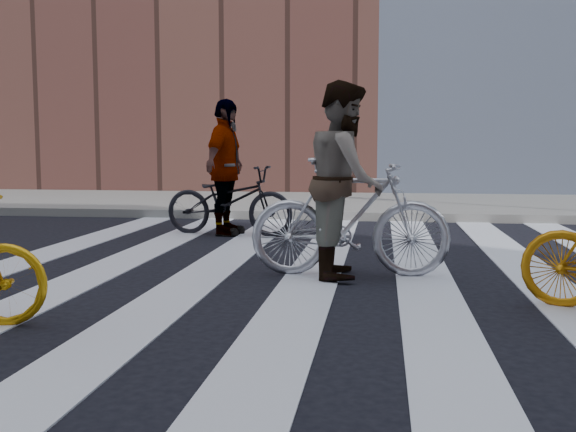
% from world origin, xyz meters
% --- Properties ---
extents(ground, '(100.00, 100.00, 0.00)m').
position_xyz_m(ground, '(0.00, 0.00, 0.00)').
color(ground, black).
rests_on(ground, ground).
extents(sidewalk_far, '(100.00, 5.00, 0.15)m').
position_xyz_m(sidewalk_far, '(0.00, 7.50, 0.07)').
color(sidewalk_far, gray).
rests_on(sidewalk_far, ground).
extents(zebra_crosswalk, '(8.25, 10.00, 0.01)m').
position_xyz_m(zebra_crosswalk, '(0.00, 0.00, 0.01)').
color(zebra_crosswalk, white).
rests_on(zebra_crosswalk, ground).
extents(bike_silver_mid, '(1.99, 0.64, 1.19)m').
position_xyz_m(bike_silver_mid, '(-0.18, 0.03, 0.59)').
color(bike_silver_mid, silver).
rests_on(bike_silver_mid, ground).
extents(bike_dark_rear, '(2.01, 0.95, 1.01)m').
position_xyz_m(bike_dark_rear, '(-2.07, 2.91, 0.51)').
color(bike_dark_rear, black).
rests_on(bike_dark_rear, ground).
extents(rider_mid, '(0.77, 0.97, 1.93)m').
position_xyz_m(rider_mid, '(-0.23, 0.03, 0.96)').
color(rider_mid, slate).
rests_on(rider_mid, ground).
extents(rider_rear, '(0.65, 1.21, 1.97)m').
position_xyz_m(rider_rear, '(-2.12, 2.91, 0.99)').
color(rider_rear, slate).
rests_on(rider_rear, ground).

